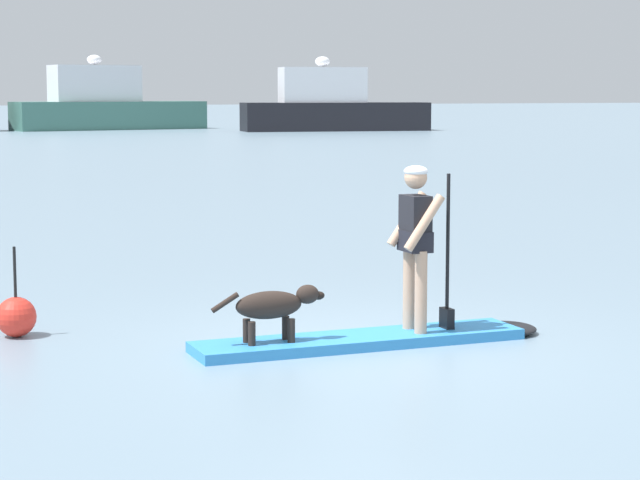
{
  "coord_description": "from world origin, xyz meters",
  "views": [
    {
      "loc": [
        -4.62,
        -10.41,
        2.41
      ],
      "look_at": [
        0.0,
        1.0,
        0.9
      ],
      "focal_mm": 68.33,
      "sensor_mm": 36.0,
      "label": 1
    }
  ],
  "objects_px": {
    "moored_boat_far_port": "(105,106)",
    "person_paddler": "(417,236)",
    "paddleboard": "(381,339)",
    "moored_boat_center": "(332,107)",
    "marker_buoy": "(16,317)",
    "dog": "(274,306)"
  },
  "relations": [
    {
      "from": "moored_boat_far_port",
      "to": "person_paddler",
      "type": "bearing_deg",
      "value": -99.56
    },
    {
      "from": "person_paddler",
      "to": "paddleboard",
      "type": "bearing_deg",
      "value": 179.52
    },
    {
      "from": "paddleboard",
      "to": "moored_boat_center",
      "type": "distance_m",
      "value": 62.91
    },
    {
      "from": "paddleboard",
      "to": "marker_buoy",
      "type": "height_order",
      "value": "marker_buoy"
    },
    {
      "from": "person_paddler",
      "to": "moored_boat_far_port",
      "type": "bearing_deg",
      "value": 80.44
    },
    {
      "from": "moored_boat_far_port",
      "to": "marker_buoy",
      "type": "relative_size",
      "value": 13.84
    },
    {
      "from": "person_paddler",
      "to": "marker_buoy",
      "type": "relative_size",
      "value": 1.79
    },
    {
      "from": "dog",
      "to": "marker_buoy",
      "type": "xyz_separation_m",
      "value": [
        -2.11,
        1.64,
        -0.24
      ]
    },
    {
      "from": "paddleboard",
      "to": "moored_boat_far_port",
      "type": "bearing_deg",
      "value": 80.13
    },
    {
      "from": "paddleboard",
      "to": "moored_boat_center",
      "type": "relative_size",
      "value": 0.3
    },
    {
      "from": "dog",
      "to": "marker_buoy",
      "type": "height_order",
      "value": "marker_buoy"
    },
    {
      "from": "moored_boat_far_port",
      "to": "marker_buoy",
      "type": "distance_m",
      "value": 65.97
    },
    {
      "from": "paddleboard",
      "to": "dog",
      "type": "distance_m",
      "value": 1.16
    },
    {
      "from": "paddleboard",
      "to": "person_paddler",
      "type": "distance_m",
      "value": 1.05
    },
    {
      "from": "moored_boat_far_port",
      "to": "marker_buoy",
      "type": "height_order",
      "value": "moored_boat_far_port"
    },
    {
      "from": "moored_boat_center",
      "to": "marker_buoy",
      "type": "height_order",
      "value": "moored_boat_center"
    },
    {
      "from": "paddleboard",
      "to": "person_paddler",
      "type": "height_order",
      "value": "person_paddler"
    },
    {
      "from": "paddleboard",
      "to": "marker_buoy",
      "type": "distance_m",
      "value": 3.6
    },
    {
      "from": "paddleboard",
      "to": "moored_boat_far_port",
      "type": "height_order",
      "value": "moored_boat_far_port"
    },
    {
      "from": "paddleboard",
      "to": "person_paddler",
      "type": "relative_size",
      "value": 2.2
    },
    {
      "from": "dog",
      "to": "moored_boat_far_port",
      "type": "bearing_deg",
      "value": 79.21
    },
    {
      "from": "paddleboard",
      "to": "marker_buoy",
      "type": "xyz_separation_m",
      "value": [
        -3.2,
        1.65,
        0.15
      ]
    }
  ]
}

